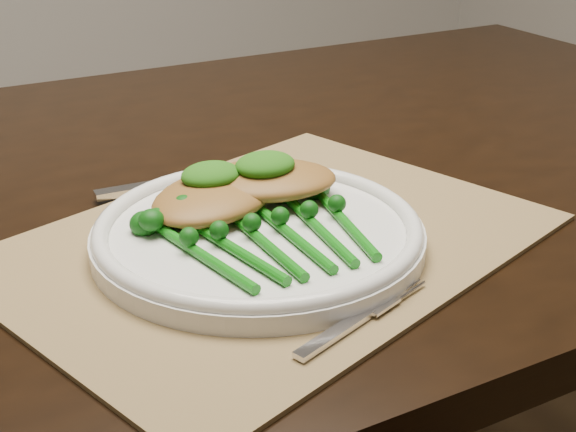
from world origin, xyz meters
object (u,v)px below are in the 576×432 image
placemat (272,241)px  broccolini_bundle (278,239)px  dining_table (238,427)px  dinner_plate (258,232)px  chicken_fillet_left (215,196)px

placemat → broccolini_bundle: (-0.02, -0.04, 0.02)m
dining_table → dinner_plate: (-0.07, -0.20, 0.39)m
dining_table → dinner_plate: bearing=-107.7°
placemat → chicken_fillet_left: 0.07m
dining_table → broccolini_bundle: bearing=-105.0°
dining_table → broccolini_bundle: (-0.07, -0.24, 0.40)m
dining_table → chicken_fillet_left: (-0.09, -0.15, 0.41)m
broccolini_bundle → dinner_plate: bearing=92.0°
dinner_plate → chicken_fillet_left: 0.06m
dinner_plate → broccolini_bundle: 0.04m
dining_table → chicken_fillet_left: size_ratio=11.61×
chicken_fillet_left → broccolini_bundle: size_ratio=0.77×
broccolini_bundle → dining_table: bearing=75.2°
chicken_fillet_left → placemat: bearing=-84.9°
placemat → broccolini_bundle: bearing=-128.7°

